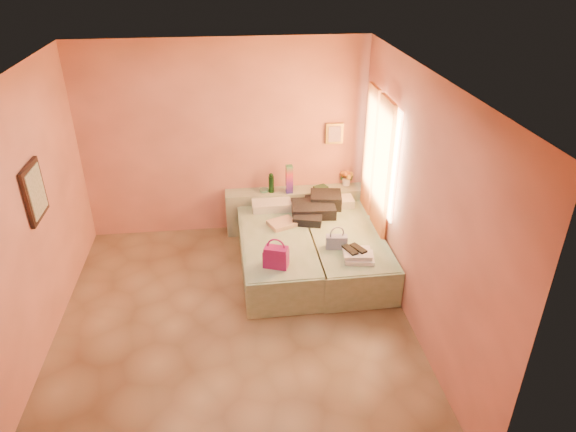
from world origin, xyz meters
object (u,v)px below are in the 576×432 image
at_px(water_bottle, 271,183).
at_px(headboard_ledge, 295,209).
at_px(green_book, 321,187).
at_px(bed_left, 277,253).
at_px(flower_vase, 347,177).
at_px(towel_stack, 359,256).
at_px(bed_right, 344,248).
at_px(magenta_handbag, 276,257).
at_px(blue_handbag, 337,242).

bearing_deg(water_bottle, headboard_ledge, 5.35).
bearing_deg(green_book, water_bottle, 158.00).
height_order(headboard_ledge, water_bottle, water_bottle).
height_order(bed_left, green_book, green_book).
relative_size(green_book, flower_vase, 0.70).
bearing_deg(towel_stack, bed_right, 92.17).
height_order(green_book, flower_vase, flower_vase).
xyz_separation_m(headboard_ledge, magenta_handbag, (-0.45, -1.73, 0.31)).
bearing_deg(water_bottle, green_book, 2.95).
bearing_deg(water_bottle, bed_left, -91.23).
relative_size(bed_left, magenta_handbag, 7.03).
distance_m(blue_handbag, towel_stack, 0.36).
xyz_separation_m(bed_left, towel_stack, (0.92, -0.65, 0.30)).
bearing_deg(blue_handbag, water_bottle, 123.88).
bearing_deg(blue_handbag, green_book, 95.44).
distance_m(flower_vase, magenta_handbag, 2.19).
xyz_separation_m(green_book, magenta_handbag, (-0.83, -1.73, -0.03)).
distance_m(magenta_handbag, towel_stack, 1.01).
height_order(flower_vase, blue_handbag, flower_vase).
height_order(bed_left, magenta_handbag, magenta_handbag).
bearing_deg(headboard_ledge, green_book, 0.72).
height_order(flower_vase, towel_stack, flower_vase).
bearing_deg(water_bottle, towel_stack, -61.55).
xyz_separation_m(blue_handbag, towel_stack, (0.22, -0.29, -0.03)).
bearing_deg(magenta_handbag, towel_stack, 21.76).
distance_m(bed_right, towel_stack, 0.72).
height_order(green_book, blue_handbag, green_book).
distance_m(bed_left, magenta_handbag, 0.78).
distance_m(water_bottle, flower_vase, 1.14).
height_order(headboard_ledge, flower_vase, flower_vase).
bearing_deg(bed_right, magenta_handbag, -146.22).
relative_size(green_book, towel_stack, 0.54).
relative_size(headboard_ledge, blue_handbag, 7.79).
bearing_deg(towel_stack, green_book, 95.65).
xyz_separation_m(bed_left, bed_right, (0.90, 0.00, 0.00)).
relative_size(magenta_handbag, towel_stack, 0.81).
distance_m(water_bottle, towel_stack, 1.91).
bearing_deg(bed_left, magenta_handbag, -97.56).
relative_size(bed_right, blue_handbag, 7.60).
bearing_deg(headboard_ledge, bed_left, -109.65).
bearing_deg(flower_vase, towel_stack, -97.36).
bearing_deg(bed_left, headboard_ledge, 69.39).
height_order(bed_right, flower_vase, flower_vase).
height_order(bed_right, magenta_handbag, magenta_handbag).
height_order(bed_left, water_bottle, water_bottle).
xyz_separation_m(water_bottle, towel_stack, (0.90, -1.67, -0.24)).
distance_m(bed_left, blue_handbag, 0.86).
height_order(bed_left, flower_vase, flower_vase).
bearing_deg(magenta_handbag, flower_vase, 75.81).
height_order(bed_left, bed_right, same).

